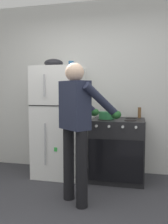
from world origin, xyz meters
TOP-DOWN VIEW (x-y plane):
  - kitchen_wall_back at (0.00, 1.95)m, footprint 6.00×0.10m
  - refrigerator at (-0.49, 1.57)m, footprint 0.68×0.72m
  - stove_range at (0.41, 1.56)m, footprint 0.76×0.67m
  - person_cook at (0.03, 0.72)m, footprint 0.71×0.75m
  - red_pot at (0.25, 1.52)m, footprint 0.33×0.23m
  - coffee_mug at (-0.31, 1.62)m, footprint 0.11×0.08m
  - pepper_mill at (0.71, 1.77)m, footprint 0.05×0.05m
  - mixing_bowl at (-0.57, 1.57)m, footprint 0.28×0.28m

SIDE VIEW (x-z plane):
  - stove_range at x=0.41m, z-range 0.00..0.88m
  - refrigerator at x=-0.49m, z-range 0.00..1.65m
  - red_pot at x=0.25m, z-range 0.89..1.00m
  - person_cook at x=0.03m, z-range 0.16..1.76m
  - pepper_mill at x=0.71m, z-range 0.89..1.05m
  - kitchen_wall_back at x=0.00m, z-range 0.00..2.70m
  - coffee_mug at x=-0.31m, z-range 1.65..1.74m
  - mixing_bowl at x=-0.57m, z-range 1.65..1.77m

